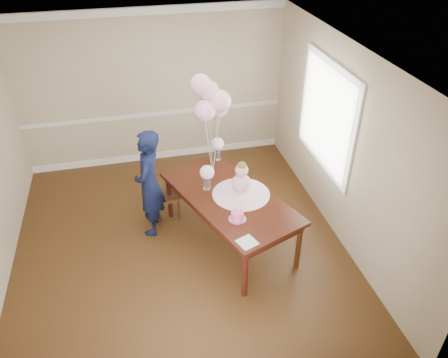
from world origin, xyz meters
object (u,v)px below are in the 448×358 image
birthday_cake (237,216)px  dining_chair_seat (164,196)px  woman (149,184)px  dining_table_top (229,197)px

birthday_cake → dining_chair_seat: birthday_cake is taller
woman → dining_table_top: bearing=82.0°
dining_chair_seat → woman: (-0.20, -0.23, 0.41)m
woman → birthday_cake: bearing=62.5°
dining_table_top → birthday_cake: birthday_cake is taller
birthday_cake → dining_chair_seat: size_ratio=0.40×
dining_table_top → woman: 1.13m
dining_table_top → dining_chair_seat: size_ratio=5.30×
dining_table_top → birthday_cake: bearing=-114.0°
birthday_cake → dining_table_top: bearing=87.0°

